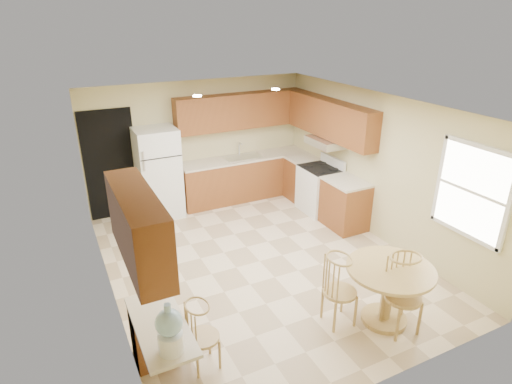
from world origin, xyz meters
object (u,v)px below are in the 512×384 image
stove (320,189)px  water_crock (170,330)px  refrigerator (158,173)px  chair_desk (205,334)px  dining_table (388,287)px  chair_table_b (411,292)px  chair_table_a (345,287)px

stove → water_crock: 5.16m
stove → water_crock: size_ratio=2.05×
refrigerator → chair_desk: 4.21m
chair_desk → refrigerator: bearing=167.0°
dining_table → water_crock: water_crock is taller
refrigerator → chair_desk: (-0.60, -4.16, -0.36)m
stove → chair_desk: (-3.47, -2.94, 0.04)m
stove → chair_table_b: (-1.08, -3.48, 0.15)m
refrigerator → chair_table_b: 5.04m
refrigerator → water_crock: refrigerator is taller
refrigerator → water_crock: 4.64m
refrigerator → dining_table: (1.75, -4.39, -0.34)m
dining_table → chair_table_a: bearing=164.0°
refrigerator → chair_table_b: refrigerator is taller
dining_table → chair_table_b: bearing=-80.8°
water_crock → refrigerator: bearing=76.9°
refrigerator → chair_desk: bearing=-98.2°
stove → chair_desk: size_ratio=1.30×
chair_table_a → stove: bearing=155.1°
refrigerator → dining_table: refrigerator is taller
chair_desk → water_crock: 0.76m
dining_table → water_crock: size_ratio=2.04×
stove → water_crock: bearing=-139.9°
stove → dining_table: (-1.13, -3.17, 0.05)m
refrigerator → water_crock: size_ratio=3.27×
refrigerator → chair_table_b: bearing=-69.1°
dining_table → chair_table_a: (-0.55, 0.16, 0.06)m
refrigerator → water_crock: (-1.05, -4.52, 0.14)m
stove → dining_table: size_ratio=1.01×
chair_desk → dining_table: bearing=79.5°
refrigerator → chair_table_b: (1.80, -4.70, -0.25)m
water_crock → chair_desk: bearing=39.0°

